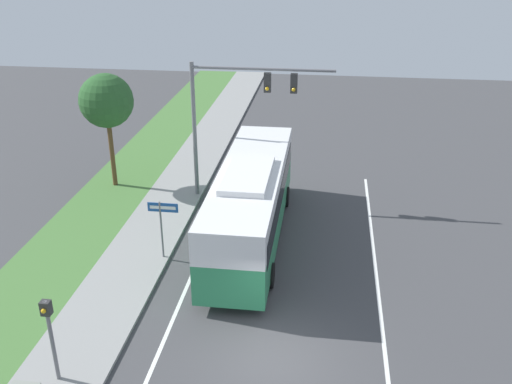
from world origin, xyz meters
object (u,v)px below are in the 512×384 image
street_sign (162,220)px  signal_gantry (235,104)px  bus (251,199)px  pedestrian_signal (50,328)px

street_sign → signal_gantry: bearing=72.9°
bus → signal_gantry: bearing=107.9°
bus → street_sign: 3.92m
signal_gantry → street_sign: bearing=-107.1°
bus → pedestrian_signal: bearing=-115.6°
pedestrian_signal → bus: bearing=64.4°
bus → signal_gantry: signal_gantry is taller
pedestrian_signal → street_sign: pedestrian_signal is taller
signal_gantry → street_sign: size_ratio=2.62×
street_sign → bus: bearing=33.0°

